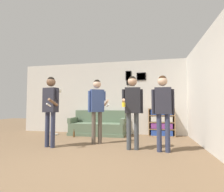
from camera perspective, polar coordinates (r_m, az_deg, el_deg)
name	(u,v)px	position (r m, az deg, el deg)	size (l,w,h in m)	color
ground_plane	(71,167)	(3.22, -13.14, -21.70)	(20.00, 20.00, 0.00)	brown
wall_back	(115,97)	(6.58, 0.85, -0.41)	(7.53, 0.08, 2.70)	beige
wall_right	(204,92)	(4.79, 27.93, 1.04)	(0.06, 6.05, 2.70)	beige
couch	(98,127)	(6.34, -4.62, -9.96)	(1.97, 0.80, 0.86)	#5B7056
bookshelf	(161,122)	(6.27, 15.82, -8.26)	(0.87, 0.30, 0.94)	#A87F51
floor_lamp	(55,97)	(6.60, -18.14, -0.46)	(0.42, 0.45, 1.68)	#ADA89E
person_player_foreground_left	(51,103)	(4.66, -19.44, -2.21)	(0.49, 0.53, 1.76)	#2D334C
person_player_foreground_center	(97,104)	(4.80, -4.94, -2.50)	(0.60, 0.37, 1.75)	brown
person_watcher_holding_cup	(132,104)	(4.17, 6.69, -2.52)	(0.49, 0.48, 1.74)	#3D4247
person_spectator_near_bookshelf	(163,104)	(4.10, 16.27, -2.66)	(0.50, 0.22, 1.71)	#2D334C
bottle_on_floor	(74,134)	(6.02, -12.33, -12.05)	(0.06, 0.06, 0.25)	brown
drinking_cup	(163,107)	(6.24, 16.24, -3.50)	(0.08, 0.08, 0.10)	red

